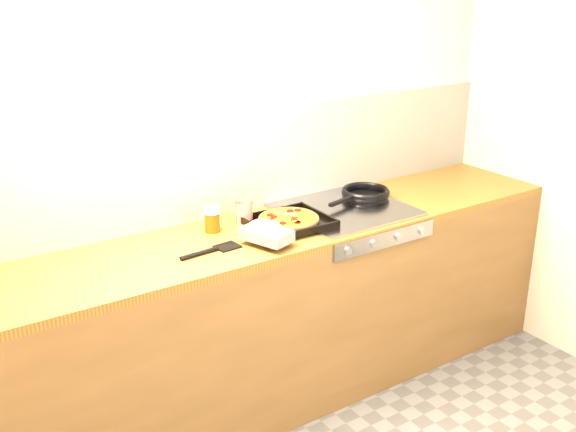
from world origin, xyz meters
TOP-DOWN VIEW (x-y plane):
  - room_shell at (0.00, 1.39)m, footprint 3.20×3.20m
  - counter_run at (0.00, 1.10)m, footprint 3.20×0.62m
  - stovetop at (0.45, 1.10)m, footprint 0.60×0.56m
  - pizza_on_tray at (0.04, 1.04)m, footprint 0.48×0.41m
  - frying_pan at (0.63, 1.16)m, footprint 0.43×0.30m
  - tomato_can at (-0.05, 1.22)m, footprint 0.09×0.09m
  - juice_glass at (-0.23, 1.21)m, footprint 0.09×0.09m
  - wooden_spoon at (0.14, 1.27)m, footprint 0.30×0.07m
  - black_spatula at (-0.34, 1.01)m, footprint 0.28×0.09m

SIDE VIEW (x-z plane):
  - counter_run at x=0.00m, z-range 0.00..0.90m
  - stovetop at x=0.45m, z-range 0.90..0.92m
  - black_spatula at x=-0.34m, z-range 0.90..0.92m
  - wooden_spoon at x=0.14m, z-range 0.90..0.92m
  - frying_pan at x=0.63m, z-range 0.92..0.96m
  - pizza_on_tray at x=0.04m, z-range 0.91..0.97m
  - tomato_can at x=-0.05m, z-range 0.90..1.02m
  - juice_glass at x=-0.23m, z-range 0.90..1.02m
  - room_shell at x=0.00m, z-range -0.45..2.75m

